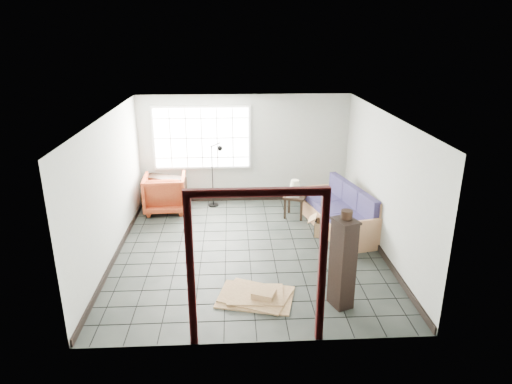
{
  "coord_description": "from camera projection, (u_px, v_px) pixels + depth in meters",
  "views": [
    {
      "loc": [
        -0.29,
        -7.88,
        4.01
      ],
      "look_at": [
        0.15,
        0.3,
        1.08
      ],
      "focal_mm": 32.0,
      "sensor_mm": 36.0,
      "label": 1
    }
  ],
  "objects": [
    {
      "name": "side_table",
      "position": [
        295.0,
        199.0,
        10.21
      ],
      "size": [
        0.6,
        0.6,
        0.51
      ],
      "rotation": [
        0.0,
        0.0,
        -0.37
      ],
      "color": "black",
      "rests_on": "ground"
    },
    {
      "name": "futon_sofa",
      "position": [
        342.0,
        214.0,
        9.56
      ],
      "size": [
        1.27,
        2.3,
        0.96
      ],
      "rotation": [
        0.0,
        0.0,
        0.22
      ],
      "color": "olive",
      "rests_on": "ground"
    },
    {
      "name": "armchair",
      "position": [
        165.0,
        191.0,
        10.53
      ],
      "size": [
        0.98,
        0.92,
        0.96
      ],
      "primitive_type": "imported",
      "rotation": [
        0.0,
        0.0,
        3.2
      ],
      "color": "maroon",
      "rests_on": "ground"
    },
    {
      "name": "doorway_trim",
      "position": [
        257.0,
        249.0,
        5.77
      ],
      "size": [
        1.8,
        0.08,
        2.2
      ],
      "color": "#390D0D",
      "rests_on": "ground"
    },
    {
      "name": "pot",
      "position": [
        347.0,
        214.0,
        6.58
      ],
      "size": [
        0.18,
        0.18,
        0.13
      ],
      "rotation": [
        0.0,
        0.0,
        -0.08
      ],
      "color": "black",
      "rests_on": "tall_shelf"
    },
    {
      "name": "tall_shelf",
      "position": [
        343.0,
        263.0,
        6.8
      ],
      "size": [
        0.42,
        0.47,
        1.42
      ],
      "rotation": [
        0.0,
        0.0,
        0.36
      ],
      "color": "black",
      "rests_on": "ground"
    },
    {
      "name": "console_shelf",
      "position": [
        166.0,
        192.0,
        10.81
      ],
      "size": [
        1.03,
        0.72,
        0.75
      ],
      "rotation": [
        0.0,
        0.0,
        -0.4
      ],
      "color": "black",
      "rests_on": "ground"
    },
    {
      "name": "room_shell",
      "position": [
        249.0,
        166.0,
        8.24
      ],
      "size": [
        5.02,
        5.52,
        2.61
      ],
      "color": "#A3A7A0",
      "rests_on": "ground"
    },
    {
      "name": "window_panel",
      "position": [
        202.0,
        138.0,
        10.73
      ],
      "size": [
        2.32,
        0.08,
        1.52
      ],
      "color": "silver",
      "rests_on": "ground"
    },
    {
      "name": "projector",
      "position": [
        292.0,
        194.0,
        10.14
      ],
      "size": [
        0.29,
        0.23,
        0.1
      ],
      "rotation": [
        0.0,
        0.0,
        -0.04
      ],
      "color": "silver",
      "rests_on": "side_table"
    },
    {
      "name": "ground",
      "position": [
        249.0,
        250.0,
        8.78
      ],
      "size": [
        5.5,
        5.5,
        0.0
      ],
      "primitive_type": "plane",
      "color": "black",
      "rests_on": "ground"
    },
    {
      "name": "cardboard_pile",
      "position": [
        257.0,
        296.0,
        7.19
      ],
      "size": [
        1.32,
        1.11,
        0.17
      ],
      "rotation": [
        0.0,
        0.0,
        -0.29
      ],
      "color": "brown",
      "rests_on": "ground"
    },
    {
      "name": "table_lamp",
      "position": [
        295.0,
        185.0,
        10.04
      ],
      "size": [
        0.27,
        0.27,
        0.38
      ],
      "rotation": [
        0.0,
        0.0,
        0.09
      ],
      "color": "black",
      "rests_on": "side_table"
    },
    {
      "name": "open_box",
      "position": [
        326.0,
        228.0,
        9.37
      ],
      "size": [
        0.81,
        0.54,
        0.42
      ],
      "rotation": [
        0.0,
        0.0,
        -0.27
      ],
      "color": "brown",
      "rests_on": "ground"
    },
    {
      "name": "floor_lamp",
      "position": [
        216.0,
        173.0,
        10.65
      ],
      "size": [
        0.42,
        0.37,
        1.59
      ],
      "rotation": [
        0.0,
        0.0,
        -0.25
      ],
      "color": "black",
      "rests_on": "ground"
    }
  ]
}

